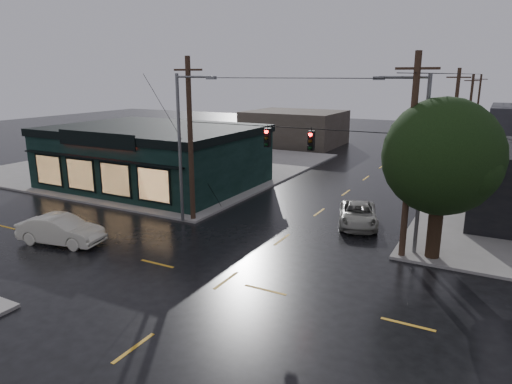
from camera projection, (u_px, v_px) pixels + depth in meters
The scene contains 15 objects.
ground_plane at pixel (226, 280), 20.72m from camera, with size 160.00×160.00×0.00m, color black.
sidewalk_nw at pixel (163, 165), 46.91m from camera, with size 28.00×28.00×0.15m, color gray.
pizza_shop at pixel (154, 155), 37.98m from camera, with size 16.30×12.34×4.90m.
corner_tree at pixel (442, 157), 21.78m from camera, with size 5.66×5.66×7.96m.
utility_pole_nw at pixel (193, 220), 29.24m from camera, with size 2.00×0.32×10.15m, color black, non-canonical shape.
utility_pole_ne at pixel (401, 258), 23.30m from camera, with size 2.00×0.32×10.15m, color black, non-canonical shape.
utility_pole_far_a at pixel (448, 177), 41.66m from camera, with size 2.00×0.32×9.65m, color black, non-canonical shape.
utility_pole_far_b at pixel (465, 147), 58.74m from camera, with size 2.00×0.32×9.15m, color black, non-canonical shape.
utility_pole_far_c at pixel (475, 131), 75.82m from camera, with size 2.00×0.32×9.15m, color black, non-canonical shape.
span_signal_assembly at pixel (289, 139), 24.81m from camera, with size 13.00×0.48×1.23m.
streetlight_nw at pixel (183, 223), 28.78m from camera, with size 5.40×0.30×9.15m, color slate, non-canonical shape.
streetlight_ne at pixel (414, 255), 23.67m from camera, with size 5.40×0.30×9.15m, color slate, non-canonical shape.
bg_building_west at pixel (295, 128), 60.72m from camera, with size 12.00×10.00×4.40m, color #3E352D.
sedan_cream at pixel (61, 230), 25.06m from camera, with size 1.68×4.81×1.58m, color beige.
suv_silver at pixel (358, 215), 28.22m from camera, with size 2.24×4.85×1.35m, color gray.
Camera 1 is at (10.19, -16.17, 9.07)m, focal length 32.00 mm.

